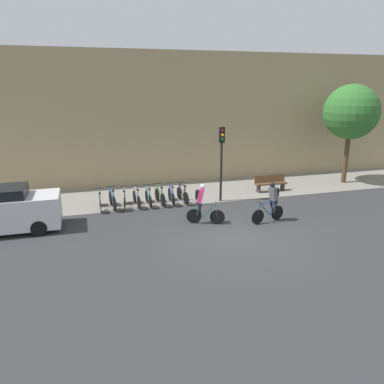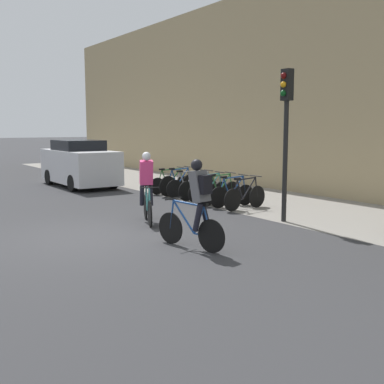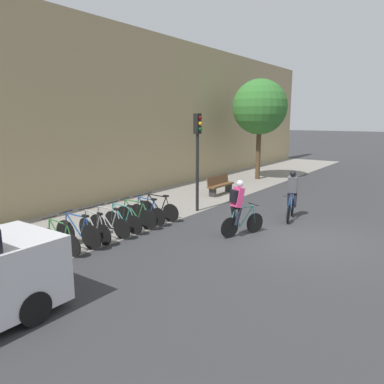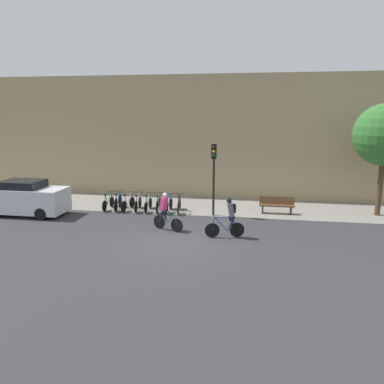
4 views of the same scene
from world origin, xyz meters
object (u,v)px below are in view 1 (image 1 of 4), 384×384
at_px(parked_bike_6, 171,196).
at_px(parked_bike_7, 183,195).
at_px(parked_bike_1, 112,200).
at_px(parked_bike_5, 160,196).
at_px(parked_car, 3,211).
at_px(cyclist_grey, 272,201).
at_px(cyclist_pink, 202,203).
at_px(parked_bike_4, 148,198).
at_px(parked_bike_2, 125,199).
at_px(traffic_light_pole, 222,151).
at_px(bench, 270,183).
at_px(parked_bike_0, 100,202).
at_px(parked_bike_3, 137,198).

height_order(parked_bike_6, parked_bike_7, parked_bike_7).
relative_size(parked_bike_1, parked_bike_7, 1.02).
bearing_deg(parked_bike_5, parked_bike_6, -0.04).
bearing_deg(parked_car, parked_bike_7, 13.28).
height_order(cyclist_grey, parked_car, parked_car).
distance_m(parked_bike_5, parked_bike_7, 1.17).
bearing_deg(cyclist_pink, parked_bike_4, 118.32).
bearing_deg(cyclist_grey, parked_bike_2, 147.28).
distance_m(parked_bike_4, traffic_light_pole, 4.30).
distance_m(parked_bike_2, parked_bike_4, 1.17).
distance_m(cyclist_grey, parked_bike_6, 5.23).
xyz_separation_m(cyclist_pink, bench, (5.25, 3.82, -0.47)).
bearing_deg(parked_car, traffic_light_pole, 8.63).
bearing_deg(parked_bike_1, parked_car, -157.05).
bearing_deg(parked_bike_6, parked_bike_4, -179.97).
bearing_deg(parked_car, cyclist_pink, -9.74).
xyz_separation_m(parked_bike_0, parked_car, (-3.84, -1.87, 0.52)).
distance_m(parked_bike_7, bench, 5.28).
relative_size(parked_bike_3, parked_car, 0.39).
relative_size(parked_bike_5, parked_car, 0.39).
bearing_deg(parked_bike_3, cyclist_grey, -35.50).
bearing_deg(parked_bike_4, cyclist_grey, -38.70).
height_order(parked_bike_2, parked_bike_6, parked_bike_6).
bearing_deg(parked_bike_0, parked_car, -154.03).
xyz_separation_m(parked_bike_2, parked_car, (-5.00, -1.87, 0.51)).
height_order(cyclist_pink, cyclist_grey, cyclist_grey).
height_order(parked_bike_4, parked_car, parked_car).
bearing_deg(parked_bike_7, bench, 6.48).
bearing_deg(parked_bike_4, parked_bike_6, 0.03).
height_order(parked_bike_1, parked_bike_2, parked_bike_1).
bearing_deg(parked_bike_0, parked_bike_2, 0.05).
xyz_separation_m(parked_bike_4, parked_bike_7, (1.75, 0.00, 0.01)).
bearing_deg(parked_bike_3, parked_bike_6, 0.01).
relative_size(parked_bike_1, parked_bike_2, 1.05).
relative_size(parked_bike_3, parked_bike_6, 1.02).
height_order(cyclist_grey, parked_bike_6, cyclist_grey).
relative_size(parked_bike_4, parked_bike_6, 1.00).
bearing_deg(bench, parked_bike_4, -175.13).
distance_m(parked_bike_6, bench, 5.86).
xyz_separation_m(parked_bike_2, bench, (8.16, 0.60, 0.09)).
height_order(parked_bike_0, bench, parked_bike_0).
height_order(parked_bike_2, parked_bike_3, parked_bike_3).
distance_m(parked_bike_4, bench, 7.02).
relative_size(parked_bike_4, parked_car, 0.38).
height_order(parked_bike_2, parked_bike_5, parked_bike_5).
height_order(parked_bike_4, parked_bike_5, parked_bike_5).
bearing_deg(cyclist_pink, parked_bike_0, 141.62).
xyz_separation_m(traffic_light_pole, bench, (3.32, 0.97, -2.13)).
bearing_deg(cyclist_pink, bench, 36.03).
height_order(parked_bike_0, parked_bike_5, parked_bike_5).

